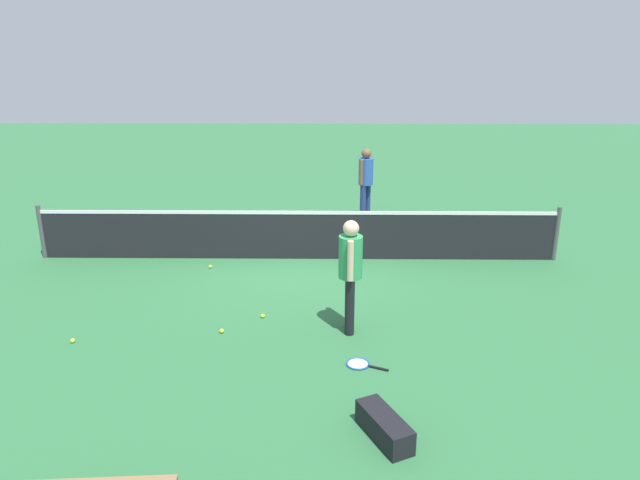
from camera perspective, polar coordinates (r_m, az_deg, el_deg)
ground_plane at (r=11.70m, az=-2.13°, el=-1.79°), size 40.00×40.00×0.00m
court_net at (r=11.54m, az=-2.15°, el=0.54°), size 10.09×0.09×1.07m
player_near_side at (r=8.49m, az=2.93°, el=-2.59°), size 0.36×0.52×1.70m
player_far_side at (r=14.07m, az=4.41°, el=5.96°), size 0.47×0.48×1.70m
tennis_racket_near_player at (r=8.04m, az=3.83°, el=-11.79°), size 0.60×0.41×0.03m
tennis_racket_far_player at (r=13.84m, az=2.14°, el=1.51°), size 0.40×0.61×0.03m
tennis_ball_near_player at (r=9.30m, az=-5.51°, el=-7.25°), size 0.07×0.07×0.07m
tennis_ball_by_net at (r=8.92m, az=-9.40°, el=-8.60°), size 0.07×0.07×0.07m
tennis_ball_midcourt at (r=11.38m, az=-10.47°, el=-2.52°), size 0.07×0.07×0.07m
tennis_ball_baseline at (r=9.24m, az=-22.64°, el=-8.90°), size 0.07×0.07×0.07m
equipment_bag at (r=6.74m, az=6.02°, el=-17.21°), size 0.60×0.84×0.28m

